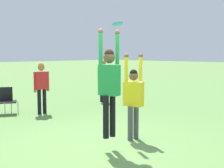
{
  "coord_description": "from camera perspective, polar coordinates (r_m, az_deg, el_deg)",
  "views": [
    {
      "loc": [
        -4.53,
        -4.73,
        1.98
      ],
      "look_at": [
        0.34,
        0.03,
        1.3
      ],
      "focal_mm": 50.0,
      "sensor_mm": 36.0,
      "label": 1
    }
  ],
  "objects": [
    {
      "name": "person_defending",
      "position": [
        7.07,
        3.93,
        -2.0
      ],
      "size": [
        0.6,
        0.47,
        1.97
      ],
      "rotation": [
        0.0,
        0.0,
        -1.4
      ],
      "color": "#4C4C51",
      "rests_on": "ground_plane"
    },
    {
      "name": "frisbee",
      "position": [
        6.77,
        1.03,
        10.97
      ],
      "size": [
        0.24,
        0.24,
        0.07
      ],
      "color": "#2D9EDB"
    },
    {
      "name": "camping_chair_1",
      "position": [
        10.75,
        -18.76,
        -2.54
      ],
      "size": [
        0.72,
        0.79,
        0.87
      ],
      "rotation": [
        0.0,
        0.0,
        2.61
      ],
      "color": "gray",
      "rests_on": "ground_plane"
    },
    {
      "name": "person_spectator_far",
      "position": [
        12.63,
        -1.6,
        1.31
      ],
      "size": [
        0.61,
        0.45,
        1.68
      ],
      "rotation": [
        0.0,
        0.0,
        -0.7
      ],
      "color": "black",
      "rests_on": "ground_plane"
    },
    {
      "name": "person_spectator_near",
      "position": [
        10.34,
        -12.76,
        0.12
      ],
      "size": [
        0.59,
        0.27,
        1.67
      ],
      "rotation": [
        0.0,
        0.0,
        -0.17
      ],
      "color": "black",
      "rests_on": "ground_plane"
    },
    {
      "name": "person_jumping",
      "position": [
        6.23,
        -0.51,
        0.62
      ],
      "size": [
        0.57,
        0.45,
        2.18
      ],
      "rotation": [
        0.0,
        0.0,
        1.74
      ],
      "color": "black",
      "rests_on": "ground_plane"
    },
    {
      "name": "ground_plane",
      "position": [
        6.84,
        -1.84,
        -11.13
      ],
      "size": [
        120.0,
        120.0,
        0.0
      ],
      "primitive_type": "plane",
      "color": "#608C47"
    }
  ]
}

